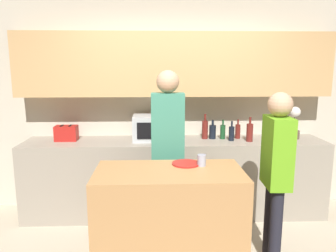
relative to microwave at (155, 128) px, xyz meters
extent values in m
cube|color=beige|center=(0.24, 0.30, 0.27)|extent=(6.40, 0.08, 2.70)
cube|color=tan|center=(0.24, 0.10, 0.75)|extent=(3.74, 0.32, 0.75)
cube|color=gray|center=(0.24, -0.05, -0.61)|extent=(3.60, 0.62, 0.93)
cube|color=#B27F4C|center=(0.12, -1.14, -0.62)|extent=(1.30, 0.67, 0.91)
cube|color=#B7BABC|center=(0.00, 0.00, 0.00)|extent=(0.52, 0.38, 0.30)
cube|color=black|center=(-0.05, -0.19, 0.00)|extent=(0.31, 0.01, 0.19)
cube|color=#B21E19|center=(-1.06, 0.00, -0.06)|extent=(0.26, 0.16, 0.18)
cube|color=black|center=(-1.11, 0.00, 0.03)|extent=(0.02, 0.11, 0.01)
cube|color=black|center=(-1.01, 0.00, 0.03)|extent=(0.02, 0.11, 0.01)
cylinder|color=brown|center=(1.71, 0.00, -0.10)|extent=(0.14, 0.14, 0.10)
cylinder|color=#38662D|center=(1.71, 0.00, 0.04)|extent=(0.01, 0.01, 0.18)
sphere|color=silver|center=(1.71, 0.00, 0.18)|extent=(0.13, 0.13, 0.13)
cylinder|color=maroon|center=(0.62, 0.04, -0.04)|extent=(0.07, 0.07, 0.22)
cylinder|color=maroon|center=(0.62, 0.04, 0.12)|extent=(0.03, 0.03, 0.09)
cylinder|color=black|center=(0.71, 0.03, -0.07)|extent=(0.08, 0.08, 0.17)
cylinder|color=black|center=(0.71, 0.03, 0.05)|extent=(0.03, 0.03, 0.07)
cylinder|color=#194723|center=(0.83, 0.02, -0.06)|extent=(0.06, 0.06, 0.17)
cylinder|color=#194723|center=(0.83, 0.02, 0.05)|extent=(0.02, 0.02, 0.07)
cylinder|color=black|center=(0.92, -0.08, -0.06)|extent=(0.07, 0.07, 0.17)
cylinder|color=black|center=(0.92, -0.08, 0.05)|extent=(0.02, 0.02, 0.07)
cylinder|color=maroon|center=(1.02, 0.04, -0.06)|extent=(0.06, 0.06, 0.17)
cylinder|color=maroon|center=(1.02, 0.04, 0.06)|extent=(0.02, 0.02, 0.07)
cylinder|color=maroon|center=(1.12, -0.13, -0.04)|extent=(0.08, 0.08, 0.21)
cylinder|color=maroon|center=(1.12, -0.13, 0.10)|extent=(0.03, 0.03, 0.08)
cylinder|color=red|center=(0.29, -0.97, -0.16)|extent=(0.26, 0.26, 0.01)
cylinder|color=#A0A6BC|center=(0.43, -1.02, -0.11)|extent=(0.08, 0.08, 0.11)
cylinder|color=black|center=(0.22, -0.55, -0.65)|extent=(0.11, 0.11, 0.86)
cylinder|color=black|center=(0.06, -0.55, -0.65)|extent=(0.11, 0.11, 0.86)
cube|color=#3B836A|center=(0.14, -0.55, 0.12)|extent=(0.34, 0.20, 0.68)
sphere|color=tan|center=(0.14, -0.55, 0.58)|extent=(0.23, 0.23, 0.23)
cylinder|color=black|center=(1.05, -1.27, -0.69)|extent=(0.11, 0.11, 0.77)
cylinder|color=black|center=(1.06, -1.11, -0.69)|extent=(0.11, 0.11, 0.77)
cube|color=#64A81D|center=(1.06, -1.19, 0.01)|extent=(0.21, 0.35, 0.61)
sphere|color=tan|center=(1.06, -1.19, 0.42)|extent=(0.21, 0.21, 0.21)
camera|label=1|loc=(0.00, -3.88, 0.74)|focal=35.00mm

